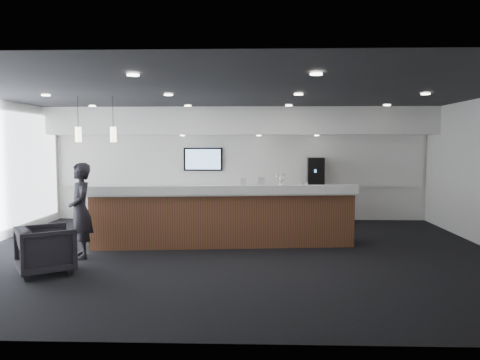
{
  "coord_description": "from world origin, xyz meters",
  "views": [
    {
      "loc": [
        0.41,
        -8.68,
        2.07
      ],
      "look_at": [
        0.08,
        1.3,
        1.29
      ],
      "focal_mm": 35.0,
      "sensor_mm": 36.0,
      "label": 1
    }
  ],
  "objects_px": {
    "service_counter": "(223,217)",
    "lounge_guest": "(81,211)",
    "armchair": "(46,250)",
    "coffee_machine": "(316,172)"
  },
  "relations": [
    {
      "from": "armchair",
      "to": "lounge_guest",
      "type": "distance_m",
      "value": 1.16
    },
    {
      "from": "service_counter",
      "to": "lounge_guest",
      "type": "height_order",
      "value": "lounge_guest"
    },
    {
      "from": "service_counter",
      "to": "lounge_guest",
      "type": "distance_m",
      "value": 2.76
    },
    {
      "from": "armchair",
      "to": "lounge_guest",
      "type": "xyz_separation_m",
      "value": [
        0.18,
        1.04,
        0.48
      ]
    },
    {
      "from": "service_counter",
      "to": "armchair",
      "type": "relative_size",
      "value": 6.37
    },
    {
      "from": "service_counter",
      "to": "coffee_machine",
      "type": "xyz_separation_m",
      "value": [
        2.24,
        2.99,
        0.75
      ]
    },
    {
      "from": "coffee_machine",
      "to": "service_counter",
      "type": "bearing_deg",
      "value": -124.64
    },
    {
      "from": "coffee_machine",
      "to": "lounge_guest",
      "type": "height_order",
      "value": "lounge_guest"
    },
    {
      "from": "service_counter",
      "to": "coffee_machine",
      "type": "relative_size",
      "value": 7.1
    },
    {
      "from": "service_counter",
      "to": "coffee_machine",
      "type": "distance_m",
      "value": 3.81
    }
  ]
}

